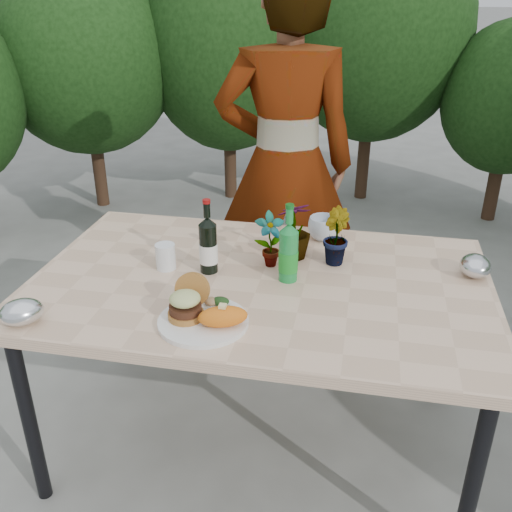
% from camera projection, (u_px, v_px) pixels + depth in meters
% --- Properties ---
extents(ground, '(80.00, 80.00, 0.00)m').
position_uv_depth(ground, '(260.00, 440.00, 2.33)').
color(ground, slate).
rests_on(ground, ground).
extents(patio_table, '(1.60, 1.00, 0.75)m').
position_uv_depth(patio_table, '(260.00, 294.00, 2.03)').
color(patio_table, beige).
rests_on(patio_table, ground).
extents(shrub_hedge, '(6.91, 5.17, 2.25)m').
position_uv_depth(shrub_hedge, '(386.00, 81.00, 3.27)').
color(shrub_hedge, '#382316').
rests_on(shrub_hedge, ground).
extents(dinner_plate, '(0.28, 0.28, 0.01)m').
position_uv_depth(dinner_plate, '(203.00, 321.00, 1.75)').
color(dinner_plate, white).
rests_on(dinner_plate, patio_table).
extents(burger_stack, '(0.11, 0.16, 0.11)m').
position_uv_depth(burger_stack, '(187.00, 302.00, 1.75)').
color(burger_stack, '#B7722D').
rests_on(burger_stack, dinner_plate).
extents(sweet_potato, '(0.17, 0.12, 0.06)m').
position_uv_depth(sweet_potato, '(223.00, 317.00, 1.70)').
color(sweet_potato, orange).
rests_on(sweet_potato, dinner_plate).
extents(grilled_veg, '(0.08, 0.05, 0.03)m').
position_uv_depth(grilled_veg, '(216.00, 301.00, 1.82)').
color(grilled_veg, olive).
rests_on(grilled_veg, dinner_plate).
extents(wine_bottle, '(0.07, 0.07, 0.27)m').
position_uv_depth(wine_bottle, '(208.00, 246.00, 2.02)').
color(wine_bottle, black).
rests_on(wine_bottle, patio_table).
extents(sparkling_water, '(0.07, 0.07, 0.28)m').
position_uv_depth(sparkling_water, '(288.00, 253.00, 1.96)').
color(sparkling_water, '#188537').
rests_on(sparkling_water, patio_table).
extents(plastic_cup, '(0.07, 0.07, 0.09)m').
position_uv_depth(plastic_cup, '(166.00, 257.00, 2.06)').
color(plastic_cup, white).
rests_on(plastic_cup, patio_table).
extents(seedling_left, '(0.13, 0.11, 0.21)m').
position_uv_depth(seedling_left, '(270.00, 240.00, 2.06)').
color(seedling_left, '#295A1E').
rests_on(seedling_left, patio_table).
extents(seedling_mid, '(0.13, 0.14, 0.21)m').
position_uv_depth(seedling_mid, '(335.00, 236.00, 2.08)').
color(seedling_mid, '#26521C').
rests_on(seedling_mid, patio_table).
extents(seedling_right, '(0.17, 0.17, 0.22)m').
position_uv_depth(seedling_right, '(295.00, 230.00, 2.12)').
color(seedling_right, '#235E20').
rests_on(seedling_right, patio_table).
extents(blue_bowl, '(0.14, 0.14, 0.10)m').
position_uv_depth(blue_bowl, '(323.00, 228.00, 2.29)').
color(blue_bowl, silver).
rests_on(blue_bowl, patio_table).
extents(foil_packet_left, '(0.17, 0.17, 0.08)m').
position_uv_depth(foil_packet_left, '(22.00, 312.00, 1.73)').
color(foil_packet_left, silver).
rests_on(foil_packet_left, patio_table).
extents(foil_packet_right, '(0.12, 0.14, 0.08)m').
position_uv_depth(foil_packet_right, '(475.00, 266.00, 2.01)').
color(foil_packet_right, silver).
rests_on(foil_packet_right, patio_table).
extents(person, '(0.73, 0.55, 1.81)m').
position_uv_depth(person, '(285.00, 166.00, 2.68)').
color(person, '#9D654E').
rests_on(person, ground).
extents(terracotta_pot, '(0.17, 0.17, 0.14)m').
position_uv_depth(terracotta_pot, '(115.00, 225.00, 4.18)').
color(terracotta_pot, '#BF5A31').
rests_on(terracotta_pot, ground).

